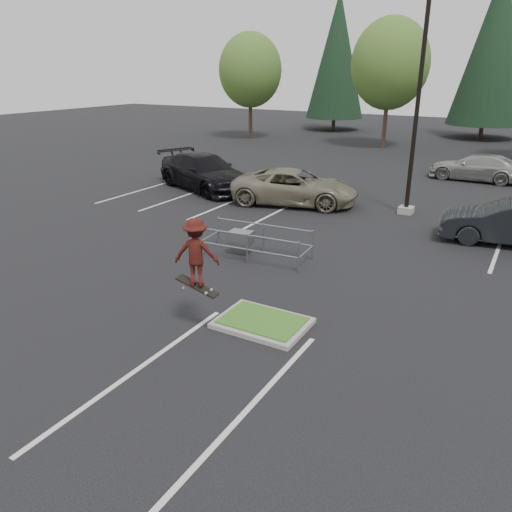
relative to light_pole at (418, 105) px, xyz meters
The scene contains 14 objects.
ground 12.85m from the light_pole, 92.39° to the right, with size 120.00×120.00×0.00m, color black.
grass_median 12.82m from the light_pole, 92.39° to the right, with size 2.20×1.60×0.16m.
stall_lines 7.74m from the light_pole, 107.24° to the right, with size 22.62×17.60×0.01m.
light_pole is the anchor object (origin of this frame).
decid_a 25.86m from the light_pole, 135.75° to the left, with size 5.44×5.44×8.91m.
decid_b 19.70m from the light_pole, 109.35° to the left, with size 5.89×5.89×9.64m.
conif_a 31.63m from the light_pole, 117.38° to the left, with size 5.72×5.72×13.00m.
conif_b 28.69m from the light_pole, 91.01° to the left, with size 6.38×6.38×14.50m.
cart_corral 9.56m from the light_pole, 113.00° to the right, with size 3.70×1.55×1.03m.
skateboarder 13.35m from the light_pole, 97.45° to the right, with size 1.19×0.96×1.84m.
car_l_tan 6.33m from the light_pole, 168.60° to the right, with size 2.66×5.77×1.60m, color gray.
car_l_black 11.13m from the light_pole, behind, with size 2.55×6.26×1.82m, color black.
car_r_charc 6.09m from the light_pole, 27.75° to the right, with size 1.69×4.84×1.60m, color black.
car_far_silver 9.81m from the light_pole, 79.52° to the left, with size 2.05×5.05×1.46m, color #A2A19D.
Camera 1 is at (5.32, -9.58, 5.98)m, focal length 35.00 mm.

